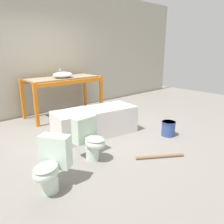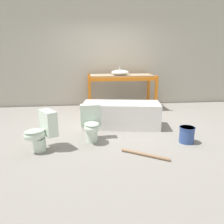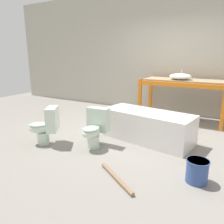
{
  "view_description": "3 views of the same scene",
  "coord_description": "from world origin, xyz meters",
  "px_view_note": "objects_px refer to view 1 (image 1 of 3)",
  "views": [
    {
      "loc": [
        -2.34,
        -3.5,
        1.65
      ],
      "look_at": [
        -0.08,
        -1.0,
        0.67
      ],
      "focal_mm": 35.0,
      "sensor_mm": 36.0,
      "label": 1
    },
    {
      "loc": [
        -0.57,
        -4.73,
        1.54
      ],
      "look_at": [
        -0.14,
        -0.89,
        0.5
      ],
      "focal_mm": 35.0,
      "sensor_mm": 36.0,
      "label": 2
    },
    {
      "loc": [
        1.43,
        -3.84,
        1.5
      ],
      "look_at": [
        -0.23,
        -0.91,
        0.62
      ],
      "focal_mm": 35.0,
      "sensor_mm": 36.0,
      "label": 3
    }
  ],
  "objects_px": {
    "bathtub_main": "(95,120)",
    "toilet_far": "(51,164)",
    "toilet_near": "(90,138)",
    "sink_basin": "(63,75)",
    "bucket_white": "(168,128)"
  },
  "relations": [
    {
      "from": "bathtub_main",
      "to": "toilet_far",
      "type": "height_order",
      "value": "toilet_far"
    },
    {
      "from": "toilet_near",
      "to": "sink_basin",
      "type": "bearing_deg",
      "value": 65.56
    },
    {
      "from": "sink_basin",
      "to": "bathtub_main",
      "type": "distance_m",
      "value": 1.68
    },
    {
      "from": "sink_basin",
      "to": "bucket_white",
      "type": "xyz_separation_m",
      "value": [
        0.83,
        -2.5,
        -0.89
      ]
    },
    {
      "from": "sink_basin",
      "to": "toilet_far",
      "type": "relative_size",
      "value": 0.75
    },
    {
      "from": "bathtub_main",
      "to": "bucket_white",
      "type": "xyz_separation_m",
      "value": [
        1.02,
        -1.0,
        -0.15
      ]
    },
    {
      "from": "toilet_near",
      "to": "bucket_white",
      "type": "relative_size",
      "value": 2.25
    },
    {
      "from": "toilet_near",
      "to": "bathtub_main",
      "type": "bearing_deg",
      "value": 43.49
    },
    {
      "from": "sink_basin",
      "to": "toilet_far",
      "type": "distance_m",
      "value": 3.1
    },
    {
      "from": "bucket_white",
      "to": "bathtub_main",
      "type": "bearing_deg",
      "value": 135.66
    },
    {
      "from": "toilet_far",
      "to": "bucket_white",
      "type": "bearing_deg",
      "value": 57.88
    },
    {
      "from": "sink_basin",
      "to": "bathtub_main",
      "type": "height_order",
      "value": "sink_basin"
    },
    {
      "from": "bathtub_main",
      "to": "bucket_white",
      "type": "height_order",
      "value": "bathtub_main"
    },
    {
      "from": "bathtub_main",
      "to": "bucket_white",
      "type": "distance_m",
      "value": 1.44
    },
    {
      "from": "toilet_far",
      "to": "bucket_white",
      "type": "height_order",
      "value": "toilet_far"
    }
  ]
}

